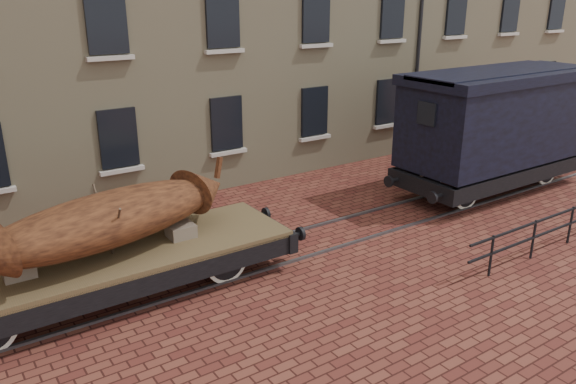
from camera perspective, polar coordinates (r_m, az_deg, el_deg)
ground at (r=14.31m, az=-0.05°, el=-5.74°), size 90.00×90.00×0.00m
rail_track at (r=14.29m, az=-0.05°, el=-5.63°), size 30.00×1.52×0.06m
flatcar_wagon at (r=12.26m, az=-17.84°, el=-6.98°), size 8.76×2.38×1.32m
iron_boat at (r=11.90m, az=-17.77°, el=-2.61°), size 6.01×2.79×1.47m
goods_van at (r=19.00m, az=20.54°, el=7.17°), size 7.55×2.75×3.90m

